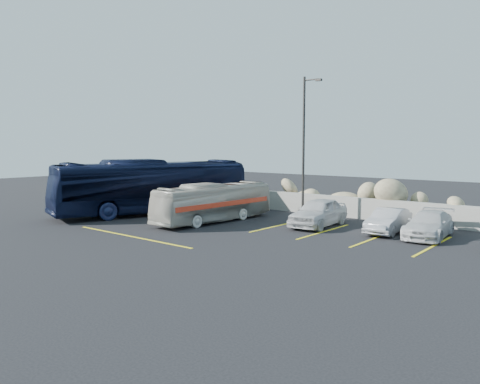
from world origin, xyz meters
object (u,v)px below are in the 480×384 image
Objects in this scene: vintage_bus at (214,202)px; tour_coach at (152,187)px; car_b at (388,221)px; car_c at (429,224)px; lamppost at (304,144)px; car_a at (318,212)px.

vintage_bus is 5.09m from tour_coach.
tour_coach reaches higher than vintage_bus.
car_b is 0.87× the size of car_c.
lamppost is 2.23× the size of car_b.
car_a is at bearing -174.97° from car_b.
car_c is at bearing 0.87° from car_b.
car_b is at bearing 30.04° from tour_coach.
tour_coach is 14.22m from car_b.
car_b is 1.87m from car_c.
car_a is at bearing 27.32° from vintage_bus.
tour_coach is (-8.56, -3.84, -2.61)m from lamppost.
car_a is 1.21× the size of car_b.
lamppost reaches higher than car_b.
car_a is 3.60m from car_b.
car_a is (1.74, -1.34, -3.56)m from lamppost.
car_a is (10.30, 2.50, -0.94)m from tour_coach.
lamppost is 1.04× the size of vintage_bus.
vintage_bus is at bearing -133.53° from lamppost.
vintage_bus reaches higher than car_a.
lamppost is 1.85× the size of car_a.
car_a is at bearing -37.70° from lamppost.
car_b is at bearing 21.17° from vintage_bus.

